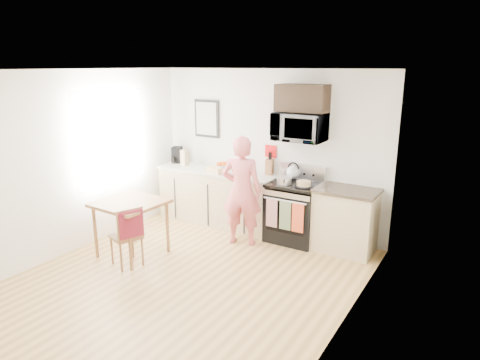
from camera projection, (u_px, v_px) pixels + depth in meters
The scene contains 27 objects.
floor at pixel (182, 282), 5.39m from camera, with size 4.60×4.60×0.00m, color olive.
back_wall at pixel (268, 151), 6.95m from camera, with size 4.00×0.04×2.60m, color white.
left_wall at pixel (68, 164), 6.05m from camera, with size 0.04×4.60×2.60m, color white.
right_wall at pixel (344, 212), 4.05m from camera, with size 0.04×4.60×2.60m, color white.
ceiling at pixel (174, 70), 4.71m from camera, with size 4.00×4.60×0.04m, color white.
window at pixel (112, 138), 6.63m from camera, with size 0.06×1.40×1.50m.
cabinet_left at pixel (218, 198), 7.32m from camera, with size 2.10×0.60×0.90m, color tan.
countertop_left at pixel (218, 171), 7.20m from camera, with size 2.14×0.64×0.04m, color silver.
cabinet_right at pixel (345, 222), 6.21m from camera, with size 0.84×0.60×0.90m, color tan.
countertop_right at pixel (347, 191), 6.09m from camera, with size 0.88×0.64×0.04m, color black.
range at pixel (294, 213), 6.59m from camera, with size 0.76×0.70×1.16m.
microwave at pixel (300, 127), 6.33m from camera, with size 0.76×0.51×0.42m, color silver.
upper_cabinet at pixel (302, 98), 6.26m from camera, with size 0.76×0.35×0.40m, color black.
wall_art at pixel (207, 119), 7.41m from camera, with size 0.50×0.04×0.65m.
wall_trivet at pixel (271, 151), 6.91m from camera, with size 0.20×0.02×0.20m, color #B30F10.
person at pixel (242, 191), 6.37m from camera, with size 0.61×0.40×1.67m, color #BE343E.
dining_table at pixel (130, 208), 6.00m from camera, with size 0.86×0.86×0.80m.
chair at pixel (129, 230), 5.64m from camera, with size 0.49×0.46×0.85m.
knife_block at pixel (270, 167), 6.90m from camera, with size 0.11×0.16×0.25m, color brown.
utensil_crock at pixel (242, 162), 7.12m from camera, with size 0.12×0.12×0.35m.
fruit_bowl at pixel (221, 165), 7.36m from camera, with size 0.28×0.28×0.10m.
milk_carton at pixel (185, 158), 7.48m from camera, with size 0.11×0.11×0.28m, color tan.
coffee_maker at pixel (177, 155), 7.71m from camera, with size 0.23×0.26×0.29m.
bread_bag at pixel (215, 170), 6.96m from camera, with size 0.27×0.13×0.10m, color tan.
cake at pixel (304, 184), 6.26m from camera, with size 0.25×0.25×0.08m.
kettle at pixel (293, 172), 6.66m from camera, with size 0.21×0.21×0.27m.
pot at pixel (284, 181), 6.37m from camera, with size 0.23×0.35×0.11m.
Camera 1 is at (3.14, -3.79, 2.65)m, focal length 32.00 mm.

